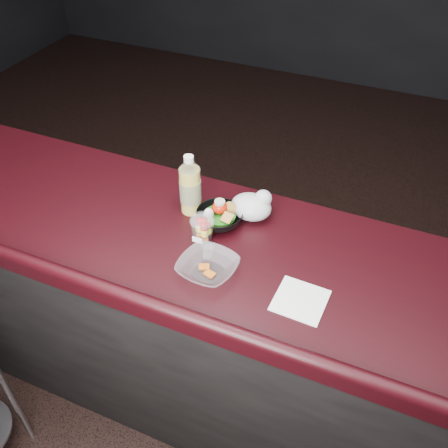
{
  "coord_description": "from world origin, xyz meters",
  "views": [
    {
      "loc": [
        0.66,
        -0.89,
        2.25
      ],
      "look_at": [
        0.14,
        0.32,
        1.1
      ],
      "focal_mm": 40.0,
      "sensor_mm": 36.0,
      "label": 1
    }
  ],
  "objects": [
    {
      "name": "counter",
      "position": [
        0.0,
        0.3,
        0.51
      ],
      "size": [
        4.06,
        0.71,
        1.02
      ],
      "color": "black",
      "rests_on": "ground"
    },
    {
      "name": "room_shell",
      "position": [
        0.0,
        0.0,
        1.83
      ],
      "size": [
        8.0,
        8.0,
        8.0
      ],
      "color": "black",
      "rests_on": "ground"
    },
    {
      "name": "ground",
      "position": [
        0.0,
        0.0,
        0.0
      ],
      "size": [
        8.0,
        8.0,
        0.0
      ],
      "primitive_type": "plane",
      "color": "black",
      "rests_on": "ground"
    },
    {
      "name": "fruit_cup",
      "position": [
        0.07,
        0.29,
        1.08
      ],
      "size": [
        0.09,
        0.09,
        0.12
      ],
      "color": "white",
      "rests_on": "counter"
    },
    {
      "name": "plastic_bag",
      "position": [
        0.18,
        0.49,
        1.07
      ],
      "size": [
        0.16,
        0.13,
        0.12
      ],
      "color": "silver",
      "rests_on": "counter"
    },
    {
      "name": "paper_napkin",
      "position": [
        0.47,
        0.16,
        1.02
      ],
      "size": [
        0.17,
        0.17,
        0.0
      ],
      "primitive_type": "cube",
      "rotation": [
        0.0,
        0.0,
        -0.04
      ],
      "color": "white",
      "rests_on": "counter"
    },
    {
      "name": "takeout_bowl",
      "position": [
        0.15,
        0.16,
        1.04
      ],
      "size": [
        0.22,
        0.22,
        0.05
      ],
      "rotation": [
        0.0,
        0.0,
        -0.13
      ],
      "color": "silver",
      "rests_on": "counter"
    },
    {
      "name": "snack_bowl",
      "position": [
        0.08,
        0.4,
        1.05
      ],
      "size": [
        0.18,
        0.18,
        0.1
      ],
      "rotation": [
        0.0,
        0.0,
        -0.02
      ],
      "color": "black",
      "rests_on": "counter"
    },
    {
      "name": "lemonade_bottle",
      "position": [
        -0.05,
        0.43,
        1.12
      ],
      "size": [
        0.08,
        0.08,
        0.25
      ],
      "color": "gold",
      "rests_on": "counter"
    },
    {
      "name": "green_apple",
      "position": [
        0.06,
        0.32,
        1.05
      ],
      "size": [
        0.07,
        0.07,
        0.07
      ],
      "color": "#3F750D",
      "rests_on": "counter"
    }
  ]
}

